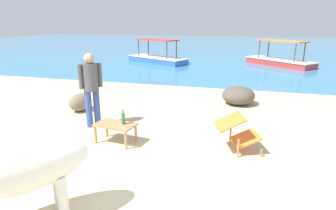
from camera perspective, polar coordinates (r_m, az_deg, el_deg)
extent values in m
cube|color=teal|center=(24.84, 12.49, 10.99)|extent=(60.00, 36.00, 0.03)
cylinder|color=silver|center=(3.65, -20.32, -17.47)|extent=(0.12, 0.12, 0.60)
cylinder|color=silver|center=(3.93, -21.24, -14.90)|extent=(0.12, 0.12, 0.60)
ellipsoid|color=silver|center=(3.54, -28.90, -10.70)|extent=(1.59, 1.59, 0.65)
cube|color=#A37A4C|center=(5.52, -10.55, -3.91)|extent=(0.82, 0.55, 0.04)
cylinder|color=#A37A4C|center=(5.56, -6.49, -5.70)|extent=(0.05, 0.05, 0.35)
cylinder|color=#A37A4C|center=(5.28, -8.45, -7.05)|extent=(0.05, 0.05, 0.35)
cylinder|color=#A37A4C|center=(5.91, -12.23, -4.60)|extent=(0.05, 0.05, 0.35)
cylinder|color=#A37A4C|center=(5.65, -14.35, -5.78)|extent=(0.05, 0.05, 0.35)
cylinder|color=#2D6B38|center=(5.44, -8.98, -2.71)|extent=(0.07, 0.07, 0.22)
cylinder|color=#2D6B38|center=(5.40, -9.04, -1.31)|extent=(0.03, 0.03, 0.06)
cylinder|color=red|center=(5.39, -9.06, -0.92)|extent=(0.03, 0.03, 0.02)
cylinder|color=#A37A4C|center=(5.69, 16.37, -6.91)|extent=(0.04, 0.04, 0.14)
cylinder|color=#A37A4C|center=(5.25, 18.22, -9.14)|extent=(0.04, 0.04, 0.14)
cylinder|color=#A37A4C|center=(5.53, 12.38, -6.18)|extent=(0.04, 0.04, 0.34)
cylinder|color=#A37A4C|center=(5.08, 13.92, -8.44)|extent=(0.04, 0.04, 0.34)
cube|color=orange|center=(5.33, 15.31, -6.46)|extent=(0.57, 0.63, 0.21)
cube|color=orange|center=(5.13, 12.27, -3.27)|extent=(0.60, 0.64, 0.23)
cylinder|color=#334C99|center=(6.46, -15.60, -0.80)|extent=(0.14, 0.14, 0.82)
cylinder|color=#334C99|center=(6.50, -14.08, -0.56)|extent=(0.14, 0.14, 0.82)
cylinder|color=#4C4C51|center=(6.31, -15.31, 5.40)|extent=(0.32, 0.32, 0.58)
cylinder|color=#4C4C51|center=(6.26, -17.18, 5.42)|extent=(0.09, 0.09, 0.52)
cylinder|color=#4C4C51|center=(6.36, -13.51, 5.89)|extent=(0.09, 0.09, 0.52)
sphere|color=tan|center=(6.25, -15.59, 8.99)|extent=(0.22, 0.22, 0.22)
ellipsoid|color=brown|center=(8.21, 13.93, 1.90)|extent=(1.22, 1.23, 0.51)
ellipsoid|color=#756651|center=(7.72, -17.17, 0.54)|extent=(0.60, 0.74, 0.46)
cube|color=#3866B7|center=(16.12, -2.19, 8.99)|extent=(3.71, 2.61, 0.28)
cube|color=white|center=(16.10, -2.20, 9.56)|extent=(3.80, 2.69, 0.04)
cylinder|color=brown|center=(16.56, -5.90, 11.27)|extent=(0.06, 0.06, 0.95)
cylinder|color=brown|center=(17.08, -3.96, 11.48)|extent=(0.06, 0.06, 0.95)
cylinder|color=brown|center=(15.04, -0.25, 10.81)|extent=(0.06, 0.06, 0.95)
cylinder|color=brown|center=(15.61, 1.69, 11.02)|extent=(0.06, 0.06, 0.95)
cube|color=red|center=(16.01, -2.24, 12.97)|extent=(2.67, 1.97, 0.06)
cube|color=#C63833|center=(16.23, 21.46, 7.91)|extent=(3.41, 3.23, 0.28)
cube|color=white|center=(16.21, 21.52, 8.47)|extent=(3.50, 3.32, 0.04)
cylinder|color=brown|center=(15.88, 25.69, 9.50)|extent=(0.06, 0.06, 0.95)
cylinder|color=brown|center=(15.23, 24.13, 9.45)|extent=(0.06, 0.06, 0.95)
cylinder|color=brown|center=(17.11, 19.51, 10.59)|extent=(0.06, 0.06, 0.95)
cylinder|color=brown|center=(16.51, 17.83, 10.55)|extent=(0.06, 0.06, 0.95)
cube|color=orange|center=(16.12, 21.89, 11.84)|extent=(2.50, 2.38, 0.06)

